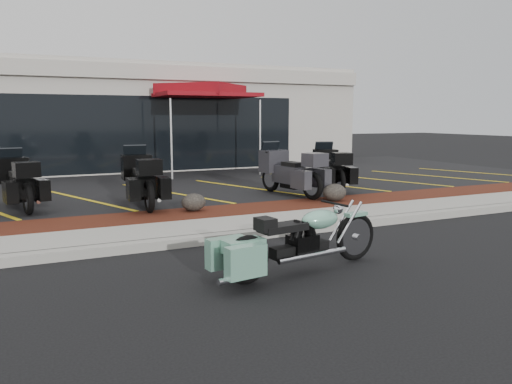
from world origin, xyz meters
name	(u,v)px	position (x,y,z in m)	size (l,w,h in m)	color
ground	(268,252)	(0.00, 0.00, 0.00)	(90.00, 90.00, 0.00)	black
curb	(245,235)	(0.00, 0.90, 0.07)	(24.00, 0.25, 0.15)	gray
sidewalk	(230,227)	(0.00, 1.60, 0.07)	(24.00, 1.20, 0.15)	gray
mulch_bed	(209,215)	(0.00, 2.80, 0.08)	(24.00, 1.20, 0.16)	#38140C
upper_lot	(150,184)	(0.00, 8.20, 0.07)	(26.00, 9.60, 0.15)	black
dealership_building	(114,119)	(0.00, 14.47, 2.01)	(18.00, 8.16, 4.00)	#ADA69C
boulder_mid	(194,202)	(-0.26, 2.99, 0.34)	(0.51, 0.43, 0.36)	black
boulder_right	(334,192)	(3.07, 2.81, 0.36)	(0.57, 0.47, 0.40)	black
hero_cruiser	(355,230)	(0.94, -0.96, 0.47)	(2.64, 0.67, 0.93)	#72B195
touring_black_front	(12,176)	(-3.67, 5.51, 0.78)	(2.17, 0.83, 1.26)	black
touring_black_mid	(136,173)	(-1.08, 4.81, 0.80)	(2.24, 0.86, 1.30)	black
touring_grey	(271,167)	(2.40, 4.79, 0.81)	(2.26, 0.86, 1.31)	#333338
touring_black_rear	(324,164)	(4.23, 5.11, 0.78)	(2.16, 0.82, 1.26)	black
traffic_cone	(152,175)	(-0.01, 7.82, 0.38)	(0.29, 0.29, 0.46)	red
popup_canopy	(202,93)	(2.28, 9.96, 2.91)	(4.12, 4.12, 3.04)	silver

